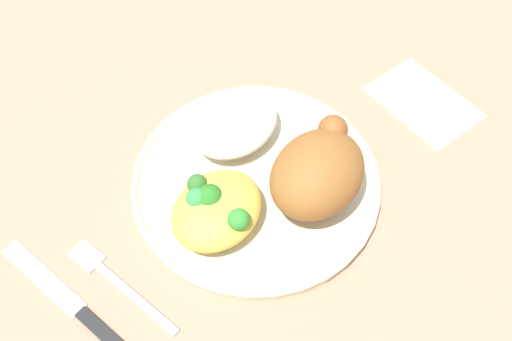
{
  "coord_description": "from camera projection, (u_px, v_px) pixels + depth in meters",
  "views": [
    {
      "loc": [
        -0.24,
        -0.18,
        0.46
      ],
      "look_at": [
        0.0,
        0.0,
        0.03
      ],
      "focal_mm": 34.66,
      "sensor_mm": 36.0,
      "label": 1
    }
  ],
  "objects": [
    {
      "name": "roasted_chicken",
      "position": [
        318.0,
        172.0,
        0.5
      ],
      "size": [
        0.12,
        0.09,
        0.07
      ],
      "color": "brown",
      "rests_on": "plate"
    },
    {
      "name": "plate",
      "position": [
        256.0,
        179.0,
        0.54
      ],
      "size": [
        0.27,
        0.27,
        0.02
      ],
      "color": "beige",
      "rests_on": "ground_plane"
    },
    {
      "name": "ground_plane",
      "position": [
        256.0,
        183.0,
        0.55
      ],
      "size": [
        2.0,
        2.0,
        0.0
      ],
      "primitive_type": "plane",
      "color": "#A77A5F"
    },
    {
      "name": "knife",
      "position": [
        80.0,
        312.0,
        0.46
      ],
      "size": [
        0.02,
        0.19,
        0.01
      ],
      "color": "black",
      "rests_on": "ground_plane"
    },
    {
      "name": "napkin",
      "position": [
        424.0,
        101.0,
        0.61
      ],
      "size": [
        0.12,
        0.15,
        0.0
      ],
      "primitive_type": "cube",
      "rotation": [
        0.0,
        0.0,
        -0.28
      ],
      "color": "white",
      "rests_on": "ground_plane"
    },
    {
      "name": "fork",
      "position": [
        117.0,
        281.0,
        0.48
      ],
      "size": [
        0.02,
        0.14,
        0.01
      ],
      "color": "#B2B2B7",
      "rests_on": "ground_plane"
    },
    {
      "name": "rice_pile",
      "position": [
        235.0,
        123.0,
        0.55
      ],
      "size": [
        0.11,
        0.09,
        0.03
      ],
      "primitive_type": "ellipsoid",
      "color": "silver",
      "rests_on": "plate"
    },
    {
      "name": "mac_cheese_with_broccoli",
      "position": [
        215.0,
        207.0,
        0.49
      ],
      "size": [
        0.1,
        0.08,
        0.04
      ],
      "color": "gold",
      "rests_on": "plate"
    }
  ]
}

